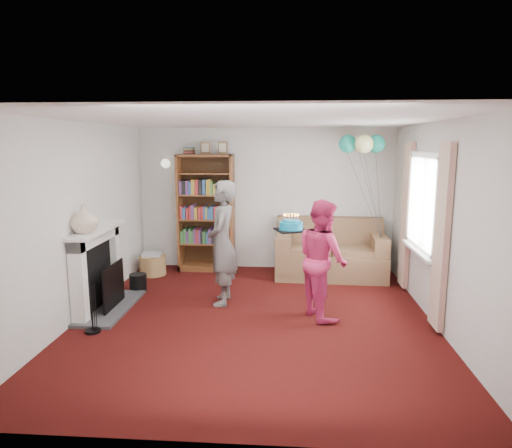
# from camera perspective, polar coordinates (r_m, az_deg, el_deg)

# --- Properties ---
(ground) EXTENTS (5.00, 5.00, 0.00)m
(ground) POSITION_cam_1_polar(r_m,az_deg,el_deg) (6.01, -0.14, -11.71)
(ground) COLOR black
(ground) RESTS_ON ground
(wall_back) EXTENTS (4.50, 0.02, 2.50)m
(wall_back) POSITION_cam_1_polar(r_m,az_deg,el_deg) (8.14, 1.18, 3.15)
(wall_back) COLOR silver
(wall_back) RESTS_ON ground
(wall_left) EXTENTS (0.02, 5.00, 2.50)m
(wall_left) POSITION_cam_1_polar(r_m,az_deg,el_deg) (6.25, -21.28, 0.36)
(wall_left) COLOR silver
(wall_left) RESTS_ON ground
(wall_right) EXTENTS (0.02, 5.00, 2.50)m
(wall_right) POSITION_cam_1_polar(r_m,az_deg,el_deg) (5.94, 22.14, -0.17)
(wall_right) COLOR silver
(wall_right) RESTS_ON ground
(ceiling) EXTENTS (4.50, 5.00, 0.01)m
(ceiling) POSITION_cam_1_polar(r_m,az_deg,el_deg) (5.59, -0.15, 12.90)
(ceiling) COLOR white
(ceiling) RESTS_ON wall_back
(fireplace) EXTENTS (0.55, 1.80, 1.12)m
(fireplace) POSITION_cam_1_polar(r_m,az_deg,el_deg) (6.51, -18.77, -5.79)
(fireplace) COLOR #3F3F42
(fireplace) RESTS_ON ground
(window_bay) EXTENTS (0.14, 2.02, 2.20)m
(window_bay) POSITION_cam_1_polar(r_m,az_deg,el_deg) (6.50, 20.05, 0.36)
(window_bay) COLOR white
(window_bay) RESTS_ON ground
(wall_sconce) EXTENTS (0.16, 0.23, 0.16)m
(wall_sconce) POSITION_cam_1_polar(r_m,az_deg,el_deg) (8.23, -11.23, 7.44)
(wall_sconce) COLOR gold
(wall_sconce) RESTS_ON ground
(bookcase) EXTENTS (0.97, 0.42, 2.25)m
(bookcase) POSITION_cam_1_polar(r_m,az_deg,el_deg) (8.09, -6.23, 1.24)
(bookcase) COLOR #472B14
(bookcase) RESTS_ON ground
(sofa) EXTENTS (1.82, 0.96, 0.96)m
(sofa) POSITION_cam_1_polar(r_m,az_deg,el_deg) (7.90, 9.26, -3.79)
(sofa) COLOR brown
(sofa) RESTS_ON ground
(wicker_basket) EXTENTS (0.45, 0.45, 0.39)m
(wicker_basket) POSITION_cam_1_polar(r_m,az_deg,el_deg) (8.05, -12.79, -4.95)
(wicker_basket) COLOR olive
(wicker_basket) RESTS_ON ground
(person_striped) EXTENTS (0.43, 0.64, 1.73)m
(person_striped) POSITION_cam_1_polar(r_m,az_deg,el_deg) (6.34, -4.25, -2.39)
(person_striped) COLOR black
(person_striped) RESTS_ON ground
(person_magenta) EXTENTS (0.83, 0.91, 1.53)m
(person_magenta) POSITION_cam_1_polar(r_m,az_deg,el_deg) (5.93, 8.30, -4.33)
(person_magenta) COLOR #C22658
(person_magenta) RESTS_ON ground
(birthday_cake) EXTENTS (0.38, 0.38, 0.22)m
(birthday_cake) POSITION_cam_1_polar(r_m,az_deg,el_deg) (6.10, 4.39, -0.23)
(birthday_cake) COLOR black
(birthday_cake) RESTS_ON ground
(balloons) EXTENTS (0.75, 0.73, 1.68)m
(balloons) POSITION_cam_1_polar(r_m,az_deg,el_deg) (7.46, 13.10, 9.73)
(balloons) COLOR #3F3F3F
(balloons) RESTS_ON ground
(mantel_vase) EXTENTS (0.44, 0.44, 0.36)m
(mantel_vase) POSITION_cam_1_polar(r_m,az_deg,el_deg) (6.05, -20.71, 0.61)
(mantel_vase) COLOR beige
(mantel_vase) RESTS_ON fireplace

